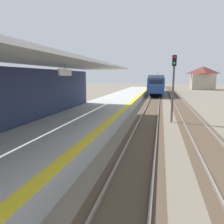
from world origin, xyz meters
name	(u,v)px	position (x,y,z in m)	size (l,w,h in m)	color
station_platform	(91,117)	(-2.50, 16.00, 0.45)	(5.00, 80.00, 0.91)	#A8A8A3
station_building_with_canopy	(6,97)	(-4.30, 9.17, 2.66)	(4.85, 24.00, 4.43)	#4C4C4C
track_pair_nearest_platform	(150,115)	(1.90, 20.00, 0.05)	(2.34, 120.00, 0.16)	#4C3D2D
track_pair_middle	(189,117)	(5.30, 20.00, 0.05)	(2.34, 120.00, 0.16)	#4C3D2D
approaching_train	(157,83)	(1.90, 45.21, 2.18)	(2.93, 19.60, 4.76)	navy
rail_signal_post	(173,82)	(3.69, 17.69, 3.19)	(0.32, 0.34, 5.20)	#4C4C4C
distant_trackside_house	(203,78)	(13.98, 63.22, 3.34)	(6.60, 5.28, 6.40)	tan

